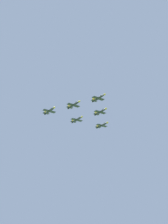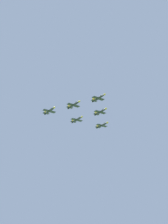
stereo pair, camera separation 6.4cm
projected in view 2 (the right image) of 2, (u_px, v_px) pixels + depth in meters
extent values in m
ellipsoid|color=#2D3338|center=(99.00, 98.00, 250.95)|extent=(14.04, 5.59, 1.81)
cone|color=gold|center=(105.00, 94.00, 245.06)|extent=(2.16, 1.97, 1.54)
ellipsoid|color=#334751|center=(101.00, 96.00, 248.90)|extent=(2.69, 1.96, 1.06)
cube|color=#2D3338|center=(98.00, 98.00, 251.44)|extent=(5.84, 10.55, 0.18)
cube|color=gold|center=(103.00, 100.00, 253.82)|extent=(2.98, 1.47, 0.22)
cube|color=gold|center=(93.00, 97.00, 249.09)|extent=(2.98, 1.47, 0.22)
cube|color=#2D3338|center=(94.00, 101.00, 255.39)|extent=(3.45, 5.25, 0.18)
cube|color=gold|center=(95.00, 99.00, 256.18)|extent=(2.00, 0.78, 2.61)
cube|color=gold|center=(93.00, 99.00, 255.24)|extent=(2.00, 0.78, 2.61)
cylinder|color=black|center=(93.00, 101.00, 256.54)|extent=(1.31, 1.49, 1.27)
ellipsoid|color=#2D3338|center=(101.00, 112.00, 267.74)|extent=(14.23, 5.28, 1.83)
cone|color=gold|center=(106.00, 108.00, 261.67)|extent=(2.16, 1.96, 1.55)
ellipsoid|color=#334751|center=(103.00, 110.00, 265.62)|extent=(2.70, 1.93, 1.07)
cube|color=#2D3338|center=(100.00, 112.00, 268.24)|extent=(5.66, 10.65, 0.18)
cube|color=gold|center=(105.00, 113.00, 270.55)|extent=(3.01, 1.41, 0.22)
cube|color=gold|center=(95.00, 111.00, 265.97)|extent=(3.01, 1.41, 0.22)
cube|color=#2D3338|center=(96.00, 114.00, 272.31)|extent=(3.37, 5.28, 0.18)
cube|color=gold|center=(97.00, 113.00, 273.08)|extent=(2.03, 0.74, 2.64)
cube|color=gold|center=(96.00, 112.00, 272.16)|extent=(2.03, 0.74, 2.64)
cylinder|color=black|center=(95.00, 115.00, 273.49)|extent=(1.30, 1.49, 1.28)
ellipsoid|color=#2D3338|center=(74.00, 105.00, 254.51)|extent=(14.51, 5.85, 1.87)
cone|color=gold|center=(80.00, 101.00, 248.43)|extent=(2.24, 2.05, 1.59)
ellipsoid|color=#334751|center=(76.00, 102.00, 252.39)|extent=(2.79, 2.04, 1.09)
cube|color=#2D3338|center=(73.00, 105.00, 255.01)|extent=(6.09, 10.92, 0.19)
cube|color=gold|center=(78.00, 107.00, 257.50)|extent=(3.08, 1.53, 0.22)
cube|color=gold|center=(68.00, 104.00, 252.57)|extent=(3.08, 1.53, 0.22)
cube|color=#2D3338|center=(70.00, 107.00, 259.09)|extent=(3.59, 5.43, 0.19)
cube|color=gold|center=(71.00, 106.00, 259.91)|extent=(2.07, 0.82, 2.71)
cube|color=gold|center=(69.00, 105.00, 258.92)|extent=(2.07, 0.82, 2.71)
cylinder|color=black|center=(68.00, 108.00, 260.27)|extent=(1.36, 1.55, 1.31)
ellipsoid|color=#2D3338|center=(102.00, 125.00, 284.08)|extent=(14.19, 5.60, 1.83)
cone|color=gold|center=(108.00, 122.00, 278.11)|extent=(2.18, 1.99, 1.55)
ellipsoid|color=#334751|center=(104.00, 123.00, 282.00)|extent=(2.72, 1.98, 1.07)
cube|color=#2D3338|center=(102.00, 126.00, 284.57)|extent=(5.88, 10.66, 0.18)
cube|color=gold|center=(106.00, 127.00, 286.97)|extent=(3.01, 1.48, 0.22)
cube|color=gold|center=(97.00, 124.00, 282.22)|extent=(3.01, 1.48, 0.22)
cube|color=#2D3338|center=(98.00, 127.00, 288.58)|extent=(3.47, 5.30, 0.18)
cube|color=gold|center=(99.00, 126.00, 289.37)|extent=(2.02, 0.78, 2.64)
cube|color=gold|center=(97.00, 126.00, 288.42)|extent=(2.02, 0.78, 2.64)
cylinder|color=black|center=(97.00, 128.00, 289.74)|extent=(1.32, 1.51, 1.28)
ellipsoid|color=#2D3338|center=(50.00, 111.00, 258.33)|extent=(14.58, 5.58, 1.88)
cone|color=gold|center=(55.00, 107.00, 252.16)|extent=(2.22, 2.02, 1.59)
ellipsoid|color=#334751|center=(52.00, 108.00, 256.18)|extent=(2.78, 2.00, 1.09)
cube|color=#2D3338|center=(49.00, 111.00, 258.85)|extent=(5.91, 10.93, 0.19)
cube|color=gold|center=(54.00, 112.00, 261.26)|extent=(3.09, 1.48, 0.23)
cube|color=gold|center=(44.00, 110.00, 256.47)|extent=(3.09, 1.48, 0.23)
cube|color=#2D3338|center=(46.00, 113.00, 262.99)|extent=(3.51, 5.42, 0.19)
cube|color=gold|center=(47.00, 112.00, 263.79)|extent=(2.08, 0.78, 2.71)
cube|color=gold|center=(45.00, 111.00, 262.83)|extent=(2.08, 0.78, 2.71)
cylinder|color=black|center=(45.00, 114.00, 264.19)|extent=(1.35, 1.54, 1.31)
ellipsoid|color=#2D3338|center=(77.00, 120.00, 270.76)|extent=(13.87, 5.33, 1.78)
cone|color=gold|center=(82.00, 116.00, 264.89)|extent=(2.12, 1.93, 1.52)
ellipsoid|color=#334751|center=(79.00, 118.00, 268.71)|extent=(2.65, 1.91, 1.04)
cube|color=#2D3338|center=(77.00, 120.00, 271.25)|extent=(5.64, 10.40, 0.18)
cube|color=gold|center=(81.00, 121.00, 273.55)|extent=(2.94, 1.41, 0.21)
cube|color=gold|center=(72.00, 119.00, 268.98)|extent=(2.94, 1.41, 0.21)
cube|color=#2D3338|center=(73.00, 122.00, 275.19)|extent=(3.34, 5.16, 0.18)
cube|color=gold|center=(74.00, 120.00, 275.95)|extent=(1.98, 0.74, 2.58)
cube|color=gold|center=(73.00, 120.00, 275.04)|extent=(1.98, 0.74, 2.58)
cylinder|color=black|center=(72.00, 122.00, 276.33)|extent=(1.28, 1.46, 1.25)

